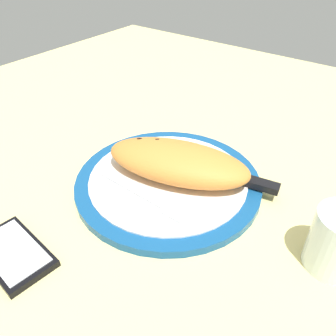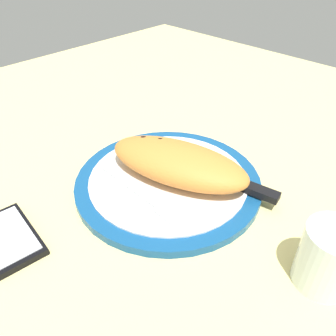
{
  "view_description": "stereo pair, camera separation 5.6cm",
  "coord_description": "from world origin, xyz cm",
  "px_view_note": "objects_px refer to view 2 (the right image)",
  "views": [
    {
      "loc": [
        27.08,
        -35.87,
        37.22
      ],
      "look_at": [
        0.0,
        0.0,
        3.7
      ],
      "focal_mm": 36.54,
      "sensor_mm": 36.0,
      "label": 1
    },
    {
      "loc": [
        31.33,
        -32.23,
        37.22
      ],
      "look_at": [
        0.0,
        0.0,
        3.7
      ],
      "focal_mm": 36.54,
      "sensor_mm": 36.0,
      "label": 2
    }
  ],
  "objects_px": {
    "water_glass": "(327,261)",
    "plate": "(168,182)",
    "knife": "(232,182)",
    "fork": "(144,197)",
    "smartphone": "(8,238)",
    "calzone": "(178,163)"
  },
  "relations": [
    {
      "from": "calzone",
      "to": "water_glass",
      "type": "distance_m",
      "value": 0.26
    },
    {
      "from": "calzone",
      "to": "water_glass",
      "type": "relative_size",
      "value": 3.05
    },
    {
      "from": "knife",
      "to": "fork",
      "type": "bearing_deg",
      "value": -122.92
    },
    {
      "from": "calzone",
      "to": "water_glass",
      "type": "bearing_deg",
      "value": -3.44
    },
    {
      "from": "knife",
      "to": "water_glass",
      "type": "height_order",
      "value": "water_glass"
    },
    {
      "from": "calzone",
      "to": "water_glass",
      "type": "xyz_separation_m",
      "value": [
        0.26,
        -0.02,
        -0.01
      ]
    },
    {
      "from": "calzone",
      "to": "knife",
      "type": "bearing_deg",
      "value": 30.6
    },
    {
      "from": "calzone",
      "to": "fork",
      "type": "xyz_separation_m",
      "value": [
        -0.0,
        -0.08,
        -0.03
      ]
    },
    {
      "from": "fork",
      "to": "smartphone",
      "type": "relative_size",
      "value": 1.4
    },
    {
      "from": "knife",
      "to": "smartphone",
      "type": "distance_m",
      "value": 0.35
    },
    {
      "from": "plate",
      "to": "calzone",
      "type": "relative_size",
      "value": 1.2
    },
    {
      "from": "plate",
      "to": "water_glass",
      "type": "height_order",
      "value": "water_glass"
    },
    {
      "from": "water_glass",
      "to": "plate",
      "type": "bearing_deg",
      "value": 179.67
    },
    {
      "from": "plate",
      "to": "smartphone",
      "type": "bearing_deg",
      "value": -107.24
    },
    {
      "from": "plate",
      "to": "knife",
      "type": "height_order",
      "value": "knife"
    },
    {
      "from": "plate",
      "to": "water_glass",
      "type": "bearing_deg",
      "value": -0.33
    },
    {
      "from": "plate",
      "to": "fork",
      "type": "height_order",
      "value": "fork"
    },
    {
      "from": "knife",
      "to": "water_glass",
      "type": "bearing_deg",
      "value": -18.95
    },
    {
      "from": "calzone",
      "to": "knife",
      "type": "relative_size",
      "value": 1.17
    },
    {
      "from": "water_glass",
      "to": "fork",
      "type": "bearing_deg",
      "value": -166.84
    },
    {
      "from": "fork",
      "to": "knife",
      "type": "height_order",
      "value": "knife"
    },
    {
      "from": "plate",
      "to": "fork",
      "type": "bearing_deg",
      "value": -82.94
    }
  ]
}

